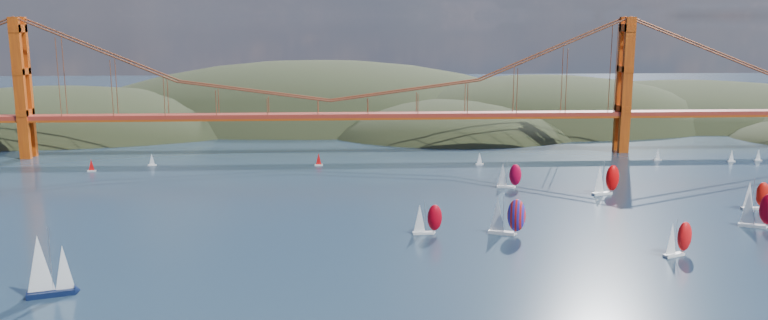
{
  "coord_description": "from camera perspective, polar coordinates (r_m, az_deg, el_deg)",
  "views": [
    {
      "loc": [
        4.67,
        -119.91,
        55.34
      ],
      "look_at": [
        16.49,
        90.0,
        14.77
      ],
      "focal_mm": 35.0,
      "sensor_mm": 36.0,
      "label": 1
    }
  ],
  "objects": [
    {
      "name": "headlands",
      "position": [
        405.93,
        2.52,
        1.3
      ],
      "size": [
        725.0,
        225.0,
        96.0
      ],
      "color": "black",
      "rests_on": "ground"
    },
    {
      "name": "bridge",
      "position": [
        300.87,
        -4.46,
        6.48
      ],
      "size": [
        552.0,
        12.0,
        55.0
      ],
      "color": "maroon",
      "rests_on": "ground"
    },
    {
      "name": "sloop_navy",
      "position": [
        164.87,
        -24.32,
        -7.39
      ],
      "size": [
        9.66,
        6.83,
        14.24
      ],
      "rotation": [
        0.0,
        0.0,
        0.31
      ],
      "color": "black",
      "rests_on": "ground"
    },
    {
      "name": "racer_0",
      "position": [
        193.21,
        3.28,
        -4.47
      ],
      "size": [
        7.65,
        3.18,
        8.75
      ],
      "rotation": [
        0.0,
        0.0,
        0.05
      ],
      "color": "silver",
      "rests_on": "ground"
    },
    {
      "name": "racer_1",
      "position": [
        188.65,
        21.48,
        -5.56
      ],
      "size": [
        8.09,
        5.54,
        9.05
      ],
      "rotation": [
        0.0,
        0.0,
        0.4
      ],
      "color": "silver",
      "rests_on": "ground"
    },
    {
      "name": "racer_2",
      "position": [
        221.92,
        26.61,
        -3.35
      ],
      "size": [
        9.56,
        6.79,
        10.73
      ],
      "rotation": [
        0.0,
        0.0,
        -0.43
      ],
      "color": "white",
      "rests_on": "ground"
    },
    {
      "name": "racer_3",
      "position": [
        245.06,
        16.53,
        -1.4
      ],
      "size": [
        9.39,
        5.5,
        10.52
      ],
      "rotation": [
        0.0,
        0.0,
        0.27
      ],
      "color": "white",
      "rests_on": "ground"
    },
    {
      "name": "racer_4",
      "position": [
        242.31,
        26.45,
        -2.39
      ],
      "size": [
        7.95,
        3.2,
        9.18
      ],
      "rotation": [
        0.0,
        0.0,
        0.01
      ],
      "color": "silver",
      "rests_on": "ground"
    },
    {
      "name": "racer_5",
      "position": [
        247.51,
        9.48,
        -1.14
      ],
      "size": [
        8.06,
        4.52,
        9.03
      ],
      "rotation": [
        0.0,
        0.0,
        -0.24
      ],
      "color": "white",
      "rests_on": "ground"
    },
    {
      "name": "racer_rwb",
      "position": [
        194.63,
        9.31,
        -4.17
      ],
      "size": [
        9.72,
        6.57,
        10.87
      ],
      "rotation": [
        0.0,
        0.0,
        -0.39
      ],
      "color": "silver",
      "rests_on": "ground"
    },
    {
      "name": "distant_boat_2",
      "position": [
        290.01,
        -21.4,
        -0.36
      ],
      "size": [
        3.0,
        2.0,
        4.7
      ],
      "color": "silver",
      "rests_on": "ground"
    },
    {
      "name": "distant_boat_3",
      "position": [
        293.48,
        -17.27,
        0.03
      ],
      "size": [
        3.0,
        2.0,
        4.7
      ],
      "color": "silver",
      "rests_on": "ground"
    },
    {
      "name": "distant_boat_4",
      "position": [
        309.84,
        20.13,
        0.41
      ],
      "size": [
        3.0,
        2.0,
        4.7
      ],
      "color": "silver",
      "rests_on": "ground"
    },
    {
      "name": "distant_boat_5",
      "position": [
        317.53,
        24.96,
        0.3
      ],
      "size": [
        3.0,
        2.0,
        4.7
      ],
      "color": "silver",
      "rests_on": "ground"
    },
    {
      "name": "distant_boat_6",
      "position": [
        323.95,
        26.63,
        0.35
      ],
      "size": [
        3.0,
        2.0,
        4.7
      ],
      "color": "silver",
      "rests_on": "ground"
    },
    {
      "name": "distant_boat_8",
      "position": [
        284.47,
        7.29,
        0.11
      ],
      "size": [
        3.0,
        2.0,
        4.7
      ],
      "color": "silver",
      "rests_on": "ground"
    },
    {
      "name": "distant_boat_9",
      "position": [
        281.62,
        -5.0,
        0.05
      ],
      "size": [
        3.0,
        2.0,
        4.7
      ],
      "color": "silver",
      "rests_on": "ground"
    }
  ]
}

